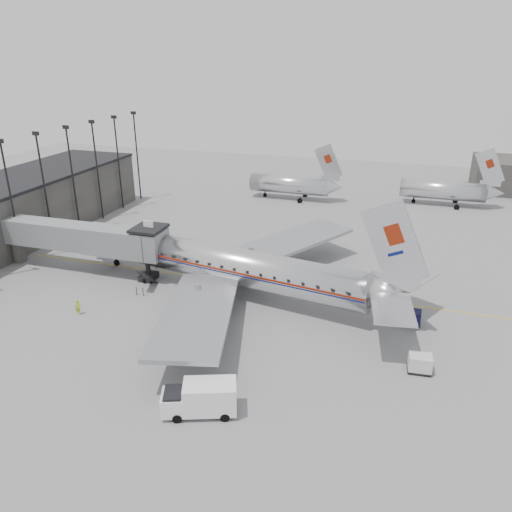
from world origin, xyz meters
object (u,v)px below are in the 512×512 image
Objects in this scene: baggage_cart_navy at (411,317)px; ramp_worker at (78,307)px; airliner at (229,265)px; service_van at (200,398)px; baggage_cart_white at (420,363)px.

ramp_worker reaches higher than baggage_cart_navy.
airliner is 7.02× the size of service_van.
airliner is at bearing 177.93° from baggage_cart_navy.
baggage_cart_white reaches higher than baggage_cart_navy.
baggage_cart_navy is at bearing 6.63° from ramp_worker.
baggage_cart_white is (20.13, -9.16, -2.46)m from airliner.
baggage_cart_navy is (19.24, -1.28, -2.48)m from airliner.
service_van is (4.88, -19.31, -1.92)m from airliner.
airliner reaches higher than baggage_cart_white.
service_van is 18.32m from baggage_cart_white.
service_van is 3.03× the size of baggage_cart_navy.
service_van reaches higher than ramp_worker.
baggage_cart_white is (0.88, -7.88, 0.03)m from baggage_cart_navy.
service_van is 23.05m from baggage_cart_navy.
airliner is 25.67× the size of ramp_worker.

